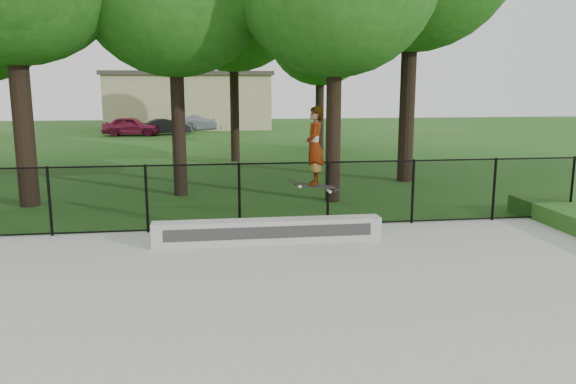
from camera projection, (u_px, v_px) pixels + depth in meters
The scene contains 9 objects.
ground at pixel (268, 354), 6.80m from camera, with size 100.00×100.00×0.00m, color #1E5217.
concrete_slab at pixel (268, 352), 6.79m from camera, with size 14.00×12.00×0.06m, color #A7A7A2.
grind_ledge at pixel (268, 231), 11.39m from camera, with size 4.64×0.40×0.49m, color #B7B7B2.
car_a at pixel (131, 126), 36.76m from camera, with size 1.48×3.65×1.25m, color maroon.
car_b at pixel (167, 127), 37.72m from camera, with size 1.12×2.90×1.06m, color black.
car_c at pixel (206, 122), 41.26m from camera, with size 1.74×3.94×1.24m, color #A0A4B5.
skater_airborne at pixel (315, 148), 10.97m from camera, with size 0.84×0.63×1.68m.
chainlink_fence at pixel (239, 196), 12.39m from camera, with size 16.06×0.06×1.50m.
distant_building at pixel (190, 100), 43.09m from camera, with size 12.40×6.40×4.30m.
Camera 1 is at (-0.64, -6.29, 3.20)m, focal length 35.00 mm.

